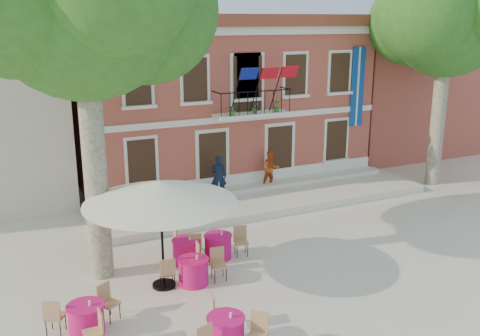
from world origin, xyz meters
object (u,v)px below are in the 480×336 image
object	(u,v)px
plane_tree_east	(448,20)
cafe_table_1	(226,331)
pedestrian_navy	(219,177)
cafe_table_2	(86,318)
pedestrian_orange	(271,169)
plane_tree_west	(82,0)
cafe_table_4	(218,245)
cafe_table_3	(187,250)
patio_umbrella	(160,192)
cafe_table_0	(193,270)

from	to	relation	value
plane_tree_east	cafe_table_1	distance (m)	17.17
pedestrian_navy	cafe_table_2	world-z (taller)	pedestrian_navy
pedestrian_orange	plane_tree_east	bearing A→B (deg)	-9.35
plane_tree_west	cafe_table_4	world-z (taller)	plane_tree_west
cafe_table_3	patio_umbrella	bearing A→B (deg)	-133.96
plane_tree_west	cafe_table_4	size ratio (longest dim) A/B	5.35
cafe_table_2	cafe_table_3	distance (m)	4.37
cafe_table_3	cafe_table_4	size ratio (longest dim) A/B	1.00
patio_umbrella	cafe_table_1	xyz separation A→B (m)	(0.39, -3.42, -2.37)
cafe_table_4	pedestrian_navy	bearing A→B (deg)	66.50
cafe_table_2	cafe_table_3	bearing A→B (deg)	37.15
plane_tree_east	pedestrian_orange	distance (m)	9.85
plane_tree_east	pedestrian_orange	size ratio (longest dim) A/B	6.15
cafe_table_2	cafe_table_3	size ratio (longest dim) A/B	0.96
pedestrian_navy	cafe_table_1	xyz separation A→B (m)	(-3.76, -9.16, -0.74)
plane_tree_east	plane_tree_west	bearing A→B (deg)	-169.94
cafe_table_0	plane_tree_east	bearing A→B (deg)	18.36
cafe_table_0	cafe_table_4	world-z (taller)	same
plane_tree_west	pedestrian_orange	xyz separation A→B (m)	(8.14, 4.59, -6.66)
cafe_table_0	cafe_table_3	bearing A→B (deg)	78.12
plane_tree_east	cafe_table_4	distance (m)	14.21
cafe_table_4	cafe_table_0	bearing A→B (deg)	-135.32
pedestrian_navy	cafe_table_0	bearing A→B (deg)	81.88
cafe_table_2	cafe_table_3	world-z (taller)	same
plane_tree_west	patio_umbrella	distance (m)	5.36
plane_tree_east	pedestrian_orange	world-z (taller)	plane_tree_east
plane_tree_east	patio_umbrella	world-z (taller)	plane_tree_east
plane_tree_east	pedestrian_navy	xyz separation A→B (m)	(-10.02, 1.53, -6.10)
patio_umbrella	plane_tree_west	bearing A→B (deg)	134.75
cafe_table_1	cafe_table_2	world-z (taller)	same
patio_umbrella	cafe_table_0	distance (m)	2.52
cafe_table_2	cafe_table_0	bearing A→B (deg)	21.75
patio_umbrella	cafe_table_3	size ratio (longest dim) A/B	2.14
cafe_table_1	cafe_table_3	size ratio (longest dim) A/B	0.93
plane_tree_west	plane_tree_east	bearing A→B (deg)	10.06
pedestrian_orange	cafe_table_0	xyz separation A→B (m)	(-5.91, -6.26, -0.68)
cafe_table_0	cafe_table_3	xyz separation A→B (m)	(0.29, 1.37, 0.00)
pedestrian_orange	cafe_table_3	bearing A→B (deg)	-134.51
patio_umbrella	cafe_table_4	distance (m)	3.36
cafe_table_3	cafe_table_1	bearing A→B (deg)	-98.71
cafe_table_1	cafe_table_2	xyz separation A→B (m)	(-2.79, 1.92, 0.00)
pedestrian_navy	cafe_table_2	size ratio (longest dim) A/B	0.93
patio_umbrella	cafe_table_1	distance (m)	4.18
cafe_table_1	cafe_table_3	bearing A→B (deg)	81.29
patio_umbrella	pedestrian_navy	world-z (taller)	patio_umbrella
patio_umbrella	pedestrian_orange	size ratio (longest dim) A/B	2.61
plane_tree_east	pedestrian_orange	bearing A→B (deg)	166.23
pedestrian_navy	cafe_table_4	world-z (taller)	pedestrian_navy
pedestrian_navy	plane_tree_west	bearing A→B (deg)	58.76
plane_tree_west	cafe_table_1	bearing A→B (deg)	-69.48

